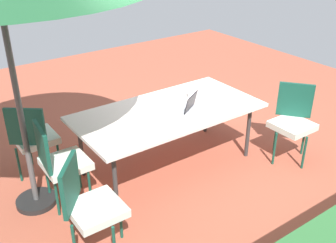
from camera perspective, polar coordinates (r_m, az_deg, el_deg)
The scene contains 8 objects.
ground_plane at distance 5.19m, azimuth 0.00°, elevation -6.23°, with size 10.00×10.00×0.02m, color #9E4C38.
dining_table at distance 4.82m, azimuth 0.00°, elevation 1.16°, with size 2.25×1.14×0.78m.
chair_southeast at distance 4.95m, azimuth -18.62°, elevation -2.00°, with size 0.58×0.58×0.98m.
chair_northwest at distance 5.33m, azimuth 17.33°, elevation 0.33°, with size 0.58×0.58×0.98m.
chair_east at distance 4.40m, azimuth -15.20°, elevation -5.31°, with size 0.48×0.47×0.98m.
chair_northeast at distance 3.73m, azimuth -11.20°, elevation -11.36°, with size 0.58×0.58×0.98m.
laptop at distance 4.79m, azimuth 2.48°, elevation 2.16°, with size 0.40×0.37×0.21m.
cup at distance 5.12m, azimuth 3.28°, elevation 3.99°, with size 0.08×0.08×0.11m, color white.
Camera 1 is at (2.52, 3.53, 2.84)m, focal length 42.89 mm.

